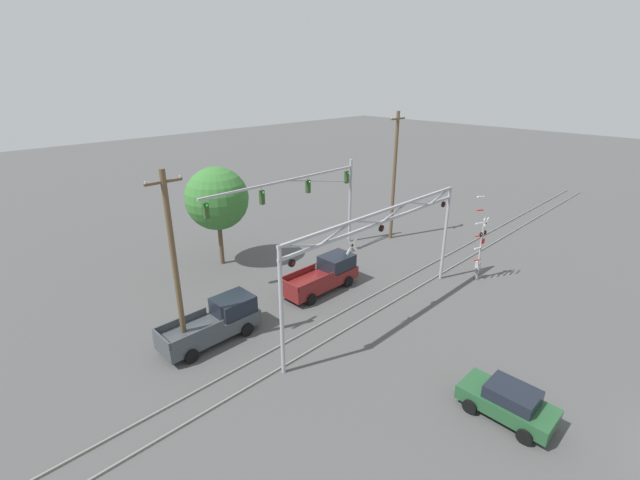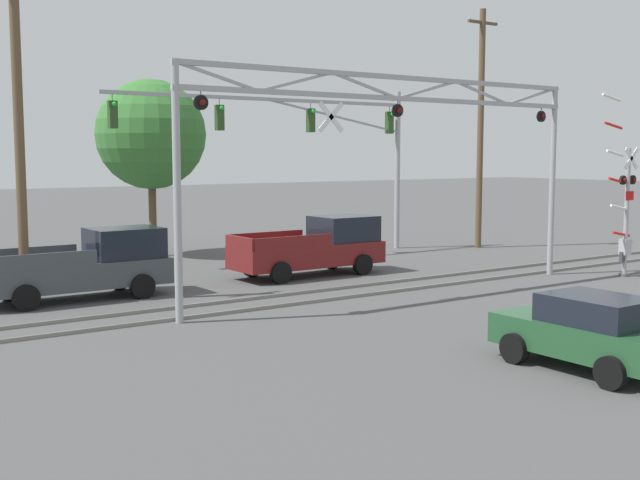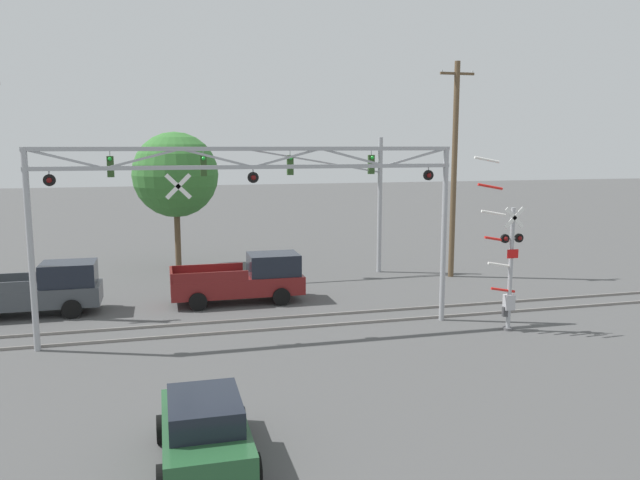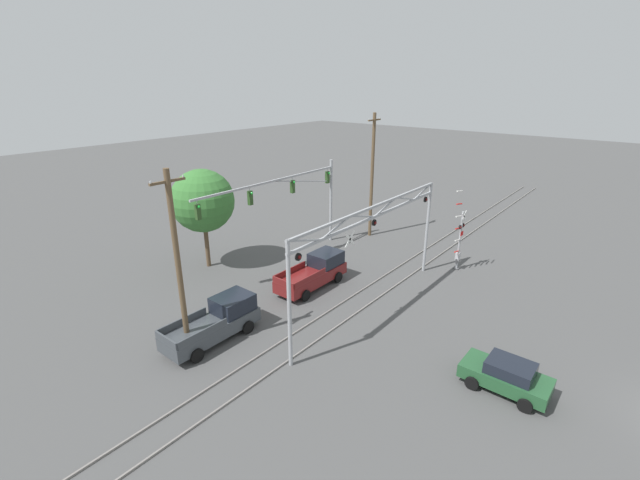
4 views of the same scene
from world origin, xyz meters
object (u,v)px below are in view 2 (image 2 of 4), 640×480
(utility_pole_left, at_px, (19,131))
(pickup_truck_lead, at_px, (317,247))
(traffic_signal_span, at_px, (324,135))
(crossing_signal_mast, at_px, (625,211))
(pickup_truck_following, at_px, (88,266))
(sedan_waiting, at_px, (591,331))
(utility_pole_right, at_px, (480,127))
(crossing_gantry, at_px, (397,131))
(background_tree_beyond_span, at_px, (151,135))

(utility_pole_left, bearing_deg, pickup_truck_lead, -1.31)
(traffic_signal_span, bearing_deg, crossing_signal_mast, -66.01)
(pickup_truck_lead, height_order, pickup_truck_following, same)
(sedan_waiting, bearing_deg, traffic_signal_span, 70.72)
(sedan_waiting, bearing_deg, utility_pole_right, 49.76)
(crossing_gantry, xyz_separation_m, background_tree_beyond_span, (-2.26, 13.10, 0.13))
(utility_pole_left, bearing_deg, pickup_truck_following, -5.51)
(utility_pole_right, height_order, background_tree_beyond_span, utility_pole_right)
(background_tree_beyond_span, bearing_deg, sedan_waiting, -90.36)
(utility_pole_right, bearing_deg, traffic_signal_span, 164.52)
(pickup_truck_lead, relative_size, sedan_waiting, 1.47)
(crossing_signal_mast, bearing_deg, utility_pole_right, 75.68)
(utility_pole_left, xyz_separation_m, utility_pole_right, (21.00, 2.38, 0.58))
(utility_pole_left, bearing_deg, traffic_signal_span, 17.84)
(pickup_truck_lead, bearing_deg, background_tree_beyond_span, 107.32)
(utility_pole_right, distance_m, background_tree_beyond_span, 14.71)
(crossing_signal_mast, xyz_separation_m, utility_pole_right, (2.34, 9.15, 3.24))
(traffic_signal_span, distance_m, pickup_truck_lead, 7.16)
(crossing_signal_mast, relative_size, utility_pole_left, 0.66)
(utility_pole_right, bearing_deg, crossing_signal_mast, -104.32)
(pickup_truck_following, bearing_deg, crossing_signal_mast, -21.36)
(crossing_gantry, height_order, background_tree_beyond_span, background_tree_beyond_span)
(pickup_truck_following, relative_size, utility_pole_left, 0.57)
(pickup_truck_lead, bearing_deg, utility_pole_right, 13.46)
(utility_pole_right, bearing_deg, background_tree_beyond_span, 156.90)
(utility_pole_left, distance_m, utility_pole_right, 21.14)
(pickup_truck_following, bearing_deg, utility_pole_right, 7.58)
(crossing_signal_mast, relative_size, pickup_truck_lead, 1.13)
(utility_pole_left, distance_m, background_tree_beyond_span, 11.06)
(pickup_truck_lead, bearing_deg, pickup_truck_following, 179.61)
(traffic_signal_span, distance_m, utility_pole_right, 7.60)
(traffic_signal_span, xyz_separation_m, utility_pole_right, (7.31, -2.02, 0.45))
(pickup_truck_lead, distance_m, background_tree_beyond_span, 9.70)
(traffic_signal_span, bearing_deg, crossing_gantry, -112.94)
(crossing_gantry, relative_size, traffic_signal_span, 1.05)
(crossing_signal_mast, xyz_separation_m, utility_pole_left, (-18.66, 6.77, 2.65))
(sedan_waiting, xyz_separation_m, utility_pole_right, (13.66, 16.15, 4.77))
(pickup_truck_following, distance_m, sedan_waiting, 14.68)
(sedan_waiting, distance_m, background_tree_beyond_span, 22.34)
(utility_pole_left, bearing_deg, background_tree_beyond_span, 47.49)
(background_tree_beyond_span, bearing_deg, traffic_signal_span, -31.07)
(crossing_gantry, bearing_deg, pickup_truck_following, 148.96)
(pickup_truck_following, bearing_deg, background_tree_beyond_span, 55.72)
(crossing_gantry, height_order, utility_pole_left, utility_pole_left)
(crossing_signal_mast, xyz_separation_m, background_tree_beyond_span, (-11.19, 14.92, 2.81))
(crossing_gantry, xyz_separation_m, pickup_truck_lead, (0.35, 4.72, -3.99))
(pickup_truck_following, distance_m, background_tree_beyond_span, 10.89)
(crossing_signal_mast, height_order, background_tree_beyond_span, background_tree_beyond_span)
(crossing_gantry, relative_size, sedan_waiting, 3.85)
(pickup_truck_lead, relative_size, background_tree_beyond_span, 0.76)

